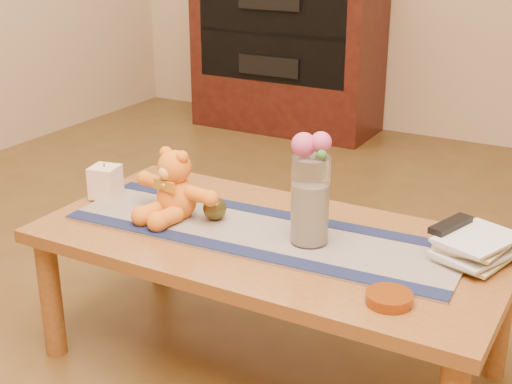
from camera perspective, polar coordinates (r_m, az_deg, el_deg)
The scene contains 29 objects.
floor at distance 2.36m, azimuth 1.09°, elevation -13.45°, with size 5.50×5.50×0.00m, color #4F3616.
coffee_table_top at distance 2.15m, azimuth 1.17°, elevation -3.97°, with size 1.40×0.70×0.04m, color brown.
table_leg_fl at distance 2.40m, azimuth -16.06°, elevation -8.09°, with size 0.07×0.07×0.41m, color brown.
table_leg_bl at distance 2.78m, azimuth -7.73°, elevation -3.18°, with size 0.07×0.07×0.41m, color brown.
table_leg_br at distance 2.33m, azimuth 18.92°, elevation -9.40°, with size 0.07×0.07×0.41m, color brown.
persian_runner at distance 2.15m, azimuth 0.34°, elevation -3.25°, with size 1.20×0.35×0.01m, color #231B4E.
runner_border_near at distance 2.03m, azimuth -1.47°, elevation -4.63°, with size 1.20×0.06×0.00m, color #151C3F.
runner_border_far at distance 2.27m, azimuth 1.96°, elevation -1.78°, with size 1.20×0.06×0.00m, color #151C3F.
teddy_bear at distance 2.24m, azimuth -6.40°, elevation 0.61°, with size 0.31×0.25×0.21m, color orange, non-canonical shape.
pillar_candle at distance 2.44m, azimuth -11.93°, elevation 0.81°, with size 0.09×0.09×0.11m, color #FCDFBA.
candle_wick at distance 2.43m, azimuth -12.04°, elevation 2.13°, with size 0.00×0.00×0.01m, color black.
glass_vase at distance 2.03m, azimuth 4.35°, elevation -0.67°, with size 0.11×0.11×0.26m, color silver.
potpourri_fill at distance 2.05m, azimuth 4.32°, elevation -1.68°, with size 0.09×0.09×0.18m, color beige.
rose_left at distance 1.98m, azimuth 3.83°, elevation 3.78°, with size 0.07×0.07×0.07m, color #C44576.
rose_right at distance 1.97m, azimuth 5.21°, elevation 3.97°, with size 0.06×0.06×0.06m, color #C44576.
blue_flower_back at distance 2.01m, azimuth 5.15°, elevation 3.79°, with size 0.04×0.04×0.04m, color #546EB7.
blue_flower_side at distance 2.01m, azimuth 3.93°, elevation 3.64°, with size 0.04×0.04×0.04m, color #546EB7.
leaf_sprig at distance 1.95m, azimuth 5.28°, elevation 2.96°, with size 0.03×0.03×0.03m, color #33662D.
bronze_ball at distance 2.22m, azimuth -3.32°, elevation -1.31°, with size 0.07×0.07×0.07m, color #494118.
book_bottom at distance 2.11m, azimuth 15.24°, elevation -4.31°, with size 0.17×0.22×0.02m, color beige.
book_lower at distance 2.10m, azimuth 15.34°, elevation -3.91°, with size 0.16×0.22×0.02m, color beige.
book_upper at distance 2.10m, azimuth 15.24°, elevation -3.30°, with size 0.17×0.22×0.02m, color beige.
book_top at distance 2.09m, azimuth 15.45°, elevation -2.94°, with size 0.16×0.22×0.02m, color beige.
tv_remote at distance 2.08m, azimuth 15.28°, elevation -2.53°, with size 0.04×0.16×0.02m, color black.
amber_dish at distance 1.81m, azimuth 10.59°, elevation -8.35°, with size 0.12×0.12×0.03m, color #BF5914.
media_cabinet at distance 4.77m, azimuth 2.52°, elevation 11.57°, with size 1.20×0.50×1.10m, color black.
cabinet_cavity at distance 4.54m, azimuth 1.18°, elevation 12.51°, with size 1.02×0.03×0.61m, color black.
cabinet_shelf at distance 4.62m, azimuth 1.69°, elevation 12.65°, with size 1.02×0.20×0.03m, color black.
stereo_lower at distance 4.67m, azimuth 1.78°, elevation 10.28°, with size 0.42×0.28×0.12m, color black.
Camera 1 is at (0.91, -1.72, 1.34)m, focal length 50.10 mm.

